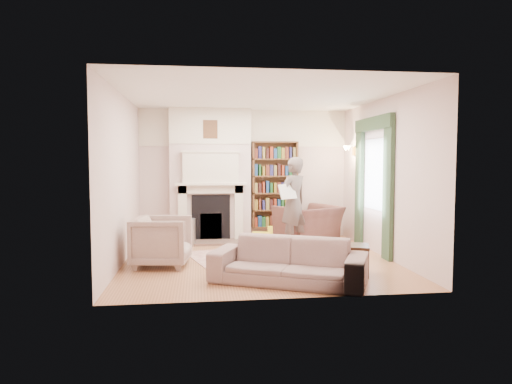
{
  "coord_description": "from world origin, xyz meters",
  "views": [
    {
      "loc": [
        -1.01,
        -7.69,
        1.71
      ],
      "look_at": [
        0.0,
        0.25,
        1.15
      ],
      "focal_mm": 32.0,
      "sensor_mm": 36.0,
      "label": 1
    }
  ],
  "objects": [
    {
      "name": "board_game",
      "position": [
        -0.15,
        0.05,
        0.03
      ],
      "size": [
        0.4,
        0.4,
        0.03
      ],
      "primitive_type": "cube",
      "rotation": [
        0.0,
        0.0,
        0.02
      ],
      "color": "#C2C445",
      "rests_on": "rug"
    },
    {
      "name": "ceiling",
      "position": [
        0.0,
        0.0,
        2.8
      ],
      "size": [
        4.5,
        4.5,
        0.0
      ],
      "primitive_type": "plane",
      "rotation": [
        3.14,
        0.0,
        0.0
      ],
      "color": "white",
      "rests_on": "wall_back"
    },
    {
      "name": "rug",
      "position": [
        0.07,
        0.22,
        0.01
      ],
      "size": [
        2.73,
        2.36,
        0.01
      ],
      "primitive_type": "cube",
      "rotation": [
        0.0,
        0.0,
        0.27
      ],
      "color": "beige",
      "rests_on": "floor"
    },
    {
      "name": "wall_back",
      "position": [
        0.0,
        2.25,
        1.4
      ],
      "size": [
        4.5,
        0.0,
        4.5
      ],
      "primitive_type": "plane",
      "rotation": [
        1.57,
        0.0,
        0.0
      ],
      "color": "beige",
      "rests_on": "floor"
    },
    {
      "name": "wall_right",
      "position": [
        2.25,
        0.0,
        1.4
      ],
      "size": [
        0.0,
        4.5,
        4.5
      ],
      "primitive_type": "plane",
      "rotation": [
        1.57,
        0.0,
        -1.57
      ],
      "color": "beige",
      "rests_on": "floor"
    },
    {
      "name": "coffee_table",
      "position": [
        1.16,
        -1.17,
        0.23
      ],
      "size": [
        0.8,
        0.64,
        0.45
      ],
      "primitive_type": null,
      "rotation": [
        0.0,
        0.0,
        -0.31
      ],
      "color": "black",
      "rests_on": "floor"
    },
    {
      "name": "window",
      "position": [
        2.23,
        0.4,
        1.45
      ],
      "size": [
        0.02,
        0.9,
        1.3
      ],
      "primitive_type": "cube",
      "color": "silver",
      "rests_on": "wall_right"
    },
    {
      "name": "rocking_horse",
      "position": [
        0.17,
        0.84,
        0.23
      ],
      "size": [
        0.55,
        0.33,
        0.46
      ],
      "primitive_type": null,
      "rotation": [
        0.0,
        0.0,
        -0.25
      ],
      "color": "yellow",
      "rests_on": "rug"
    },
    {
      "name": "man_reading",
      "position": [
        0.81,
        0.9,
        0.88
      ],
      "size": [
        0.77,
        0.72,
        1.77
      ],
      "primitive_type": "imported",
      "rotation": [
        0.0,
        0.0,
        3.75
      ],
      "color": "#554944",
      "rests_on": "floor"
    },
    {
      "name": "wall_left",
      "position": [
        -2.25,
        0.0,
        1.4
      ],
      "size": [
        0.0,
        4.5,
        4.5
      ],
      "primitive_type": "plane",
      "rotation": [
        1.57,
        0.0,
        1.57
      ],
      "color": "beige",
      "rests_on": "floor"
    },
    {
      "name": "armchair_reading",
      "position": [
        1.26,
        1.5,
        0.38
      ],
      "size": [
        1.51,
        1.45,
        0.76
      ],
      "primitive_type": "imported",
      "rotation": [
        0.0,
        0.0,
        3.62
      ],
      "color": "#462625",
      "rests_on": "floor"
    },
    {
      "name": "fireplace",
      "position": [
        -0.75,
        2.05,
        1.39
      ],
      "size": [
        1.7,
        0.58,
        2.8
      ],
      "color": "beige",
      "rests_on": "floor"
    },
    {
      "name": "comic_annuals",
      "position": [
        0.33,
        -0.36,
        0.02
      ],
      "size": [
        0.71,
        0.67,
        0.02
      ],
      "color": "red",
      "rests_on": "rug"
    },
    {
      "name": "curtain_right",
      "position": [
        2.2,
        1.1,
        1.2
      ],
      "size": [
        0.07,
        0.32,
        2.4
      ],
      "primitive_type": "cube",
      "color": "#294029",
      "rests_on": "floor"
    },
    {
      "name": "floor",
      "position": [
        0.0,
        0.0,
        0.0
      ],
      "size": [
        4.5,
        4.5,
        0.0
      ],
      "primitive_type": "plane",
      "color": "#925C3A",
      "rests_on": "ground"
    },
    {
      "name": "wall_sconce",
      "position": [
        2.03,
        1.5,
        1.9
      ],
      "size": [
        0.2,
        0.24,
        0.24
      ],
      "primitive_type": null,
      "color": "gold",
      "rests_on": "wall_right"
    },
    {
      "name": "pelmet",
      "position": [
        2.19,
        0.4,
        2.38
      ],
      "size": [
        0.09,
        1.7,
        0.24
      ],
      "primitive_type": "cube",
      "color": "#294029",
      "rests_on": "wall_right"
    },
    {
      "name": "paraffin_heater",
      "position": [
        -1.19,
        1.41,
        0.28
      ],
      "size": [
        0.26,
        0.26,
        0.55
      ],
      "primitive_type": "cylinder",
      "rotation": [
        0.0,
        0.0,
        0.09
      ],
      "color": "#9E9FA5",
      "rests_on": "floor"
    },
    {
      "name": "game_box_lid",
      "position": [
        -0.64,
        0.39,
        0.04
      ],
      "size": [
        0.37,
        0.29,
        0.05
      ],
      "primitive_type": "cube",
      "rotation": [
        0.0,
        0.0,
        0.26
      ],
      "color": "#A92A13",
      "rests_on": "rug"
    },
    {
      "name": "armchair_left",
      "position": [
        -1.6,
        -0.28,
        0.4
      ],
      "size": [
        0.99,
        0.97,
        0.81
      ],
      "primitive_type": "imported",
      "rotation": [
        0.0,
        0.0,
        1.44
      ],
      "color": "#BDB49C",
      "rests_on": "floor"
    },
    {
      "name": "newspaper",
      "position": [
        0.66,
        0.7,
        1.12
      ],
      "size": [
        0.4,
        0.33,
        0.28
      ],
      "primitive_type": "cube",
      "rotation": [
        -0.35,
        0.0,
        0.61
      ],
      "color": "silver",
      "rests_on": "man_reading"
    },
    {
      "name": "wall_front",
      "position": [
        0.0,
        -2.25,
        1.4
      ],
      "size": [
        4.5,
        0.0,
        4.5
      ],
      "primitive_type": "plane",
      "rotation": [
        -1.57,
        0.0,
        0.0
      ],
      "color": "beige",
      "rests_on": "floor"
    },
    {
      "name": "curtain_left",
      "position": [
        2.2,
        -0.3,
        1.2
      ],
      "size": [
        0.07,
        0.32,
        2.4
      ],
      "primitive_type": "cube",
      "color": "#294029",
      "rests_on": "floor"
    },
    {
      "name": "sofa",
      "position": [
        0.22,
        -1.54,
        0.31
      ],
      "size": [
        2.28,
        1.65,
        0.62
      ],
      "primitive_type": "imported",
      "rotation": [
        0.0,
        0.0,
        -0.44
      ],
      "color": "gray",
      "rests_on": "floor"
    },
    {
      "name": "bookcase",
      "position": [
        0.65,
        2.12,
        1.18
      ],
      "size": [
        1.0,
        0.24,
        1.85
      ],
      "primitive_type": "cube",
      "color": "brown",
      "rests_on": "floor"
    }
  ]
}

